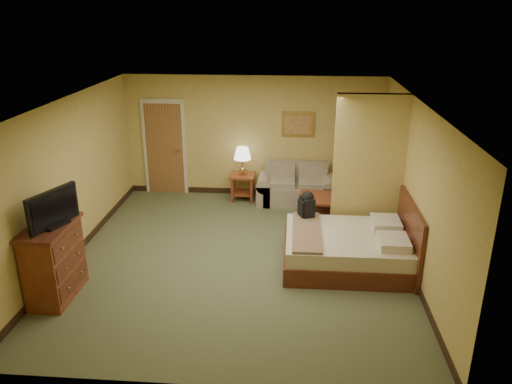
# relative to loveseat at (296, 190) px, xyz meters

# --- Properties ---
(floor) EXTENTS (6.00, 6.00, 0.00)m
(floor) POSITION_rel_loveseat_xyz_m (-0.94, -2.57, -0.27)
(floor) COLOR #515839
(floor) RESTS_ON ground
(ceiling) EXTENTS (6.00, 6.00, 0.00)m
(ceiling) POSITION_rel_loveseat_xyz_m (-0.94, -2.57, 2.33)
(ceiling) COLOR white
(ceiling) RESTS_ON back_wall
(back_wall) EXTENTS (5.50, 0.02, 2.60)m
(back_wall) POSITION_rel_loveseat_xyz_m (-0.94, 0.43, 1.03)
(back_wall) COLOR tan
(back_wall) RESTS_ON floor
(left_wall) EXTENTS (0.02, 6.00, 2.60)m
(left_wall) POSITION_rel_loveseat_xyz_m (-3.69, -2.57, 1.03)
(left_wall) COLOR tan
(left_wall) RESTS_ON floor
(right_wall) EXTENTS (0.02, 6.00, 2.60)m
(right_wall) POSITION_rel_loveseat_xyz_m (1.81, -2.57, 1.03)
(right_wall) COLOR tan
(right_wall) RESTS_ON floor
(partition) EXTENTS (1.20, 0.15, 2.60)m
(partition) POSITION_rel_loveseat_xyz_m (1.21, -1.65, 1.03)
(partition) COLOR tan
(partition) RESTS_ON floor
(door) EXTENTS (0.94, 0.16, 2.10)m
(door) POSITION_rel_loveseat_xyz_m (-2.89, 0.39, 0.76)
(door) COLOR beige
(door) RESTS_ON floor
(baseboard) EXTENTS (5.50, 0.02, 0.12)m
(baseboard) POSITION_rel_loveseat_xyz_m (-0.94, 0.42, -0.21)
(baseboard) COLOR black
(baseboard) RESTS_ON floor
(loveseat) EXTENTS (1.65, 0.77, 0.84)m
(loveseat) POSITION_rel_loveseat_xyz_m (0.00, 0.00, 0.00)
(loveseat) COLOR gray
(loveseat) RESTS_ON floor
(side_table) EXTENTS (0.51, 0.51, 0.56)m
(side_table) POSITION_rel_loveseat_xyz_m (-1.15, 0.08, 0.10)
(side_table) COLOR maroon
(side_table) RESTS_ON floor
(table_lamp) EXTENTS (0.36, 0.36, 0.60)m
(table_lamp) POSITION_rel_loveseat_xyz_m (-1.15, 0.08, 0.75)
(table_lamp) COLOR #B28341
(table_lamp) RESTS_ON side_table
(coffee_table) EXTENTS (0.83, 0.83, 0.49)m
(coffee_table) POSITION_rel_loveseat_xyz_m (0.44, -0.92, 0.08)
(coffee_table) COLOR maroon
(coffee_table) RESTS_ON floor
(wall_picture) EXTENTS (0.69, 0.04, 0.53)m
(wall_picture) POSITION_rel_loveseat_xyz_m (-0.00, 0.40, 1.33)
(wall_picture) COLOR #B78E3F
(wall_picture) RESTS_ON back_wall
(dresser) EXTENTS (0.55, 1.04, 1.11)m
(dresser) POSITION_rel_loveseat_xyz_m (-3.41, -3.93, 0.29)
(dresser) COLOR maroon
(dresser) RESTS_ON floor
(tv) EXTENTS (0.36, 0.81, 0.52)m
(tv) POSITION_rel_loveseat_xyz_m (-3.31, -3.93, 1.09)
(tv) COLOR black
(tv) RESTS_ON dresser
(bed) EXTENTS (2.00, 1.70, 1.10)m
(bed) POSITION_rel_loveseat_xyz_m (0.88, -2.67, 0.03)
(bed) COLOR #4D1E12
(bed) RESTS_ON floor
(backpack) EXTENTS (0.27, 0.33, 0.48)m
(backpack) POSITION_rel_loveseat_xyz_m (0.18, -2.06, 0.52)
(backpack) COLOR black
(backpack) RESTS_ON bed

